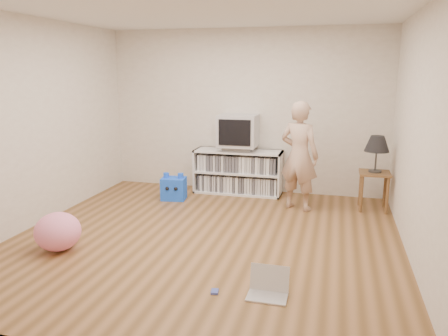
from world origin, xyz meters
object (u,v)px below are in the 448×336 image
side_table (374,181)px  plush_pink (58,232)px  crt_tv (238,130)px  person (299,156)px  dvd_deck (238,148)px  media_unit (238,172)px  table_lamp (377,145)px  plush_blue (174,188)px  laptop (268,287)px

side_table → plush_pink: bearing=-145.4°
crt_tv → person: bearing=-30.6°
dvd_deck → media_unit: bearing=90.0°
side_table → dvd_deck: bearing=169.8°
table_lamp → person: 1.08m
table_lamp → person: bearing=-167.4°
media_unit → table_lamp: 2.18m
media_unit → side_table: size_ratio=2.55×
dvd_deck → plush_pink: dvd_deck is taller
dvd_deck → plush_blue: size_ratio=1.08×
side_table → plush_pink: 4.22m
dvd_deck → person: bearing=-30.7°
crt_tv → side_table: crt_tv is taller
media_unit → plush_pink: bearing=-116.8°
laptop → crt_tv: bearing=107.6°
side_table → table_lamp: (0.00, 0.00, 0.53)m
crt_tv → plush_pink: crt_tv is taller
plush_pink → crt_tv: bearing=63.0°
media_unit → plush_blue: media_unit is taller
media_unit → person: (1.02, -0.62, 0.42)m
side_table → person: (-1.04, -0.23, 0.36)m
crt_tv → side_table: size_ratio=1.09×
crt_tv → plush_pink: size_ratio=1.20×
media_unit → crt_tv: size_ratio=2.33×
person → plush_pink: size_ratio=3.09×
plush_pink → laptop: bearing=-9.3°
person → table_lamp: bearing=-147.4°
side_table → crt_tv: bearing=169.9°
media_unit → plush_blue: 1.09m
media_unit → side_table: (2.06, -0.39, 0.07)m
media_unit → crt_tv: bearing=-90.0°
table_lamp → laptop: table_lamp is taller
plush_pink → table_lamp: bearing=34.6°
person → laptop: (-0.02, -2.55, -0.71)m
crt_tv → person: (1.02, -0.60, -0.25)m
media_unit → crt_tv: 0.67m
person → crt_tv: bearing=-10.6°
crt_tv → plush_pink: bearing=-117.0°
laptop → plush_blue: 3.16m
laptop → media_unit: bearing=107.5°
person → plush_pink: person is taller
dvd_deck → plush_blue: bearing=-145.0°
plush_pink → side_table: bearing=34.6°
plush_blue → person: bearing=-7.5°
dvd_deck → crt_tv: bearing=-90.0°
media_unit → side_table: 2.10m
laptop → plush_pink: plush_pink is taller
side_table → plush_pink: (-3.46, -2.39, -0.20)m
plush_blue → plush_pink: 2.22m
plush_blue → side_table: bearing=-3.0°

